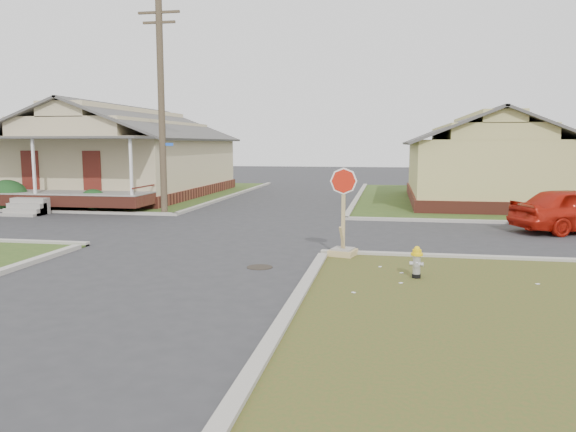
# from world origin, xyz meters

# --- Properties ---
(ground) EXTENTS (120.00, 120.00, 0.00)m
(ground) POSITION_xyz_m (0.00, 0.00, 0.00)
(ground) COLOR #2C2C2F
(ground) RESTS_ON ground
(verge_far_left) EXTENTS (19.00, 19.00, 0.05)m
(verge_far_left) POSITION_xyz_m (-13.00, 18.00, 0.03)
(verge_far_left) COLOR #2E4819
(verge_far_left) RESTS_ON ground
(curbs) EXTENTS (80.00, 40.00, 0.12)m
(curbs) POSITION_xyz_m (0.00, 5.00, 0.00)
(curbs) COLOR #A09B91
(curbs) RESTS_ON ground
(manhole) EXTENTS (0.64, 0.64, 0.01)m
(manhole) POSITION_xyz_m (2.20, -0.50, 0.01)
(manhole) COLOR black
(manhole) RESTS_ON ground
(corner_house) EXTENTS (10.10, 15.50, 5.30)m
(corner_house) POSITION_xyz_m (-10.00, 16.68, 2.28)
(corner_house) COLOR brown
(corner_house) RESTS_ON ground
(side_house_yellow) EXTENTS (7.60, 11.60, 4.70)m
(side_house_yellow) POSITION_xyz_m (10.00, 16.50, 2.19)
(side_house_yellow) COLOR brown
(side_house_yellow) RESTS_ON ground
(utility_pole) EXTENTS (1.80, 0.28, 9.00)m
(utility_pole) POSITION_xyz_m (-4.20, 8.90, 4.66)
(utility_pole) COLOR #3B2E22
(utility_pole) RESTS_ON ground
(fire_hydrant) EXTENTS (0.27, 0.27, 0.72)m
(fire_hydrant) POSITION_xyz_m (5.95, -1.13, 0.45)
(fire_hydrant) COLOR black
(fire_hydrant) RESTS_ON ground
(stop_sign) EXTENTS (0.67, 0.65, 2.36)m
(stop_sign) POSITION_xyz_m (4.12, 1.11, 0.56)
(stop_sign) COLOR tan
(stop_sign) RESTS_ON ground
(hedge_left) EXTENTS (1.65, 1.35, 1.26)m
(hedge_left) POSITION_xyz_m (-11.85, 9.07, 0.68)
(hedge_left) COLOR #153A19
(hedge_left) RESTS_ON verge_far_left
(hedge_right) EXTENTS (1.32, 1.08, 1.00)m
(hedge_right) POSITION_xyz_m (-7.74, 9.32, 0.55)
(hedge_right) COLOR #153A19
(hedge_right) RESTS_ON verge_far_left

